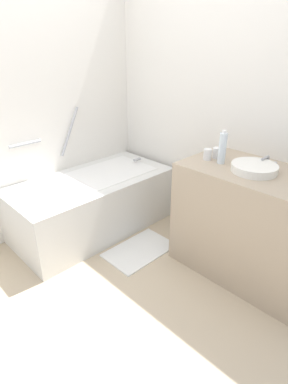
{
  "coord_description": "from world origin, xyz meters",
  "views": [
    {
      "loc": [
        -1.0,
        -1.37,
        1.73
      ],
      "look_at": [
        0.55,
        0.21,
        0.66
      ],
      "focal_mm": 28.85,
      "sensor_mm": 36.0,
      "label": 1
    }
  ],
  "objects_px": {
    "bathtub": "(93,202)",
    "sink_basin": "(254,168)",
    "sink_faucet": "(267,161)",
    "drinking_glass_0": "(217,153)",
    "water_bottle_0": "(222,148)",
    "bath_mat": "(140,250)",
    "drinking_glass_1": "(208,154)"
  },
  "relations": [
    {
      "from": "bathtub",
      "to": "sink_basin",
      "type": "xyz_separation_m",
      "value": [
        0.47,
        -1.39,
        0.62
      ]
    },
    {
      "from": "sink_faucet",
      "to": "drinking_glass_0",
      "type": "xyz_separation_m",
      "value": [
        -0.13,
        0.35,
        0.01
      ]
    },
    {
      "from": "bathtub",
      "to": "water_bottle_0",
      "type": "bearing_deg",
      "value": -67.92
    },
    {
      "from": "bath_mat",
      "to": "bathtub",
      "type": "bearing_deg",
      "value": 94.76
    },
    {
      "from": "water_bottle_0",
      "to": "drinking_glass_1",
      "type": "xyz_separation_m",
      "value": [
        -0.01,
        0.12,
        -0.08
      ]
    },
    {
      "from": "sink_faucet",
      "to": "sink_basin",
      "type": "bearing_deg",
      "value": -180.0
    },
    {
      "from": "sink_faucet",
      "to": "drinking_glass_0",
      "type": "distance_m",
      "value": 0.38
    },
    {
      "from": "sink_basin",
      "to": "water_bottle_0",
      "type": "relative_size",
      "value": 1.27
    },
    {
      "from": "bathtub",
      "to": "drinking_glass_1",
      "type": "bearing_deg",
      "value": -66.05
    },
    {
      "from": "sink_faucet",
      "to": "drinking_glass_1",
      "type": "height_order",
      "value": "drinking_glass_1"
    },
    {
      "from": "sink_faucet",
      "to": "bath_mat",
      "type": "bearing_deg",
      "value": 128.84
    },
    {
      "from": "drinking_glass_0",
      "to": "drinking_glass_1",
      "type": "distance_m",
      "value": 0.09
    },
    {
      "from": "bathtub",
      "to": "sink_faucet",
      "type": "distance_m",
      "value": 1.66
    },
    {
      "from": "sink_basin",
      "to": "drinking_glass_0",
      "type": "relative_size",
      "value": 3.93
    },
    {
      "from": "sink_faucet",
      "to": "drinking_glass_1",
      "type": "relative_size",
      "value": 1.74
    },
    {
      "from": "drinking_glass_0",
      "to": "bath_mat",
      "type": "height_order",
      "value": "drinking_glass_0"
    },
    {
      "from": "bathtub",
      "to": "water_bottle_0",
      "type": "distance_m",
      "value": 1.41
    },
    {
      "from": "drinking_glass_0",
      "to": "water_bottle_0",
      "type": "bearing_deg",
      "value": -131.7
    },
    {
      "from": "sink_basin",
      "to": "bathtub",
      "type": "bearing_deg",
      "value": 108.89
    },
    {
      "from": "sink_faucet",
      "to": "bath_mat",
      "type": "distance_m",
      "value": 1.34
    },
    {
      "from": "water_bottle_0",
      "to": "drinking_glass_0",
      "type": "bearing_deg",
      "value": 48.3
    },
    {
      "from": "drinking_glass_0",
      "to": "sink_basin",
      "type": "bearing_deg",
      "value": -99.61
    },
    {
      "from": "water_bottle_0",
      "to": "drinking_glass_1",
      "type": "distance_m",
      "value": 0.14
    },
    {
      "from": "sink_basin",
      "to": "drinking_glass_1",
      "type": "height_order",
      "value": "drinking_glass_1"
    },
    {
      "from": "drinking_glass_0",
      "to": "bath_mat",
      "type": "bearing_deg",
      "value": 139.69
    },
    {
      "from": "water_bottle_0",
      "to": "drinking_glass_0",
      "type": "relative_size",
      "value": 3.09
    },
    {
      "from": "drinking_glass_1",
      "to": "bath_mat",
      "type": "bearing_deg",
      "value": 136.04
    },
    {
      "from": "sink_faucet",
      "to": "water_bottle_0",
      "type": "height_order",
      "value": "water_bottle_0"
    },
    {
      "from": "water_bottle_0",
      "to": "drinking_glass_0",
      "type": "height_order",
      "value": "water_bottle_0"
    },
    {
      "from": "bathtub",
      "to": "sink_basin",
      "type": "distance_m",
      "value": 1.59
    },
    {
      "from": "sink_basin",
      "to": "sink_faucet",
      "type": "xyz_separation_m",
      "value": [
        0.19,
        0.0,
        0.0
      ]
    },
    {
      "from": "water_bottle_0",
      "to": "sink_faucet",
      "type": "bearing_deg",
      "value": -51.31
    }
  ]
}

